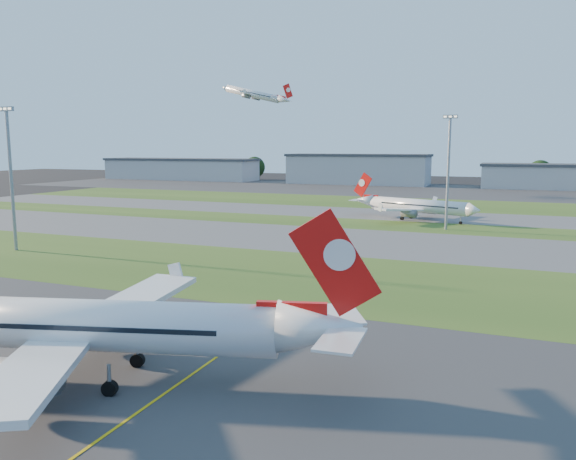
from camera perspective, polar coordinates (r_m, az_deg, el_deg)
The scene contains 17 objects.
grass_strip_a at distance 82.58m, azimuth 0.85°, elevation -4.69°, with size 300.00×34.00×0.01m, color #2D4D19.
taxiway_a at distance 113.40m, azimuth 6.87°, elevation -1.14°, with size 300.00×32.00×0.01m, color #515154.
grass_strip_b at distance 137.43m, azimuth 9.60°, elevation 0.48°, with size 300.00×18.00×0.01m, color #2D4D19.
taxiway_b at distance 158.82m, azimuth 11.31°, elevation 1.50°, with size 300.00×26.00×0.01m, color #515154.
grass_strip_c at distance 191.16m, azimuth 13.16°, elevation 2.60°, with size 300.00×40.00×0.01m, color #2D4D19.
apron_far at distance 250.41m, azimuth 15.30°, elevation 3.86°, with size 400.00×80.00×0.01m, color #333335.
airliner_parked at distance 48.78m, azimuth -20.24°, elevation -9.16°, with size 39.69×33.35×12.68m.
airliner_taxiing at distance 148.01m, azimuth 12.96°, elevation 2.39°, with size 32.23×27.27×10.51m.
airliner_departing at distance 254.05m, azimuth -3.55°, elevation 13.62°, with size 31.67×26.90×9.89m.
light_mast_west at distance 112.66m, azimuth -26.36°, elevation 5.56°, with size 3.20×0.70×25.80m.
light_mast_centre at distance 131.82m, azimuth 15.98°, elevation 6.41°, with size 3.20×0.70×25.80m.
hangar_far_west at distance 330.88m, azimuth -10.85°, elevation 6.11°, with size 91.80×23.00×12.20m.
hangar_west at distance 287.91m, azimuth 7.11°, elevation 6.17°, with size 71.40×23.00×15.20m.
tree_far_west at distance 364.40m, azimuth -15.07°, elevation 6.23°, with size 11.00×11.00×12.00m.
tree_west at distance 324.51m, azimuth -3.42°, elevation 6.38°, with size 12.10×12.10×13.20m.
tree_mid_west at distance 293.42m, azimuth 12.41°, elevation 5.73°, with size 9.90×9.90×10.80m.
tree_mid_east at distance 292.48m, azimuth 24.23°, elevation 5.37°, with size 11.55×11.55×12.60m.
Camera 1 is at (28.95, -23.02, 18.77)m, focal length 35.00 mm.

